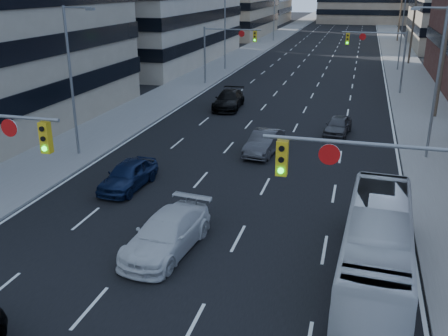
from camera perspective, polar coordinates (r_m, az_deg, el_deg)
road_surface at (r=136.77m, az=13.20°, el=15.46°), size 18.00×300.00×0.02m
sidewalk_left at (r=137.76m, az=8.24°, el=15.83°), size 5.00×300.00×0.15m
sidewalk_right at (r=136.73m, az=18.17°, el=15.04°), size 5.00×300.00×0.15m
signal_near_right at (r=15.42m, az=18.92°, el=-2.90°), size 6.59×0.33×6.00m
signal_far_left at (r=53.41m, az=0.21°, el=13.97°), size 6.09×0.33×6.00m
signal_far_right at (r=51.60m, az=17.36°, el=12.87°), size 6.09×0.33×6.00m
utility_pole_block at (r=42.90m, az=23.95°, el=12.75°), size 2.20×0.28×11.00m
utility_pole_midblock at (r=72.63m, az=20.86°, el=15.54°), size 2.20×0.28×11.00m
utility_pole_distant at (r=102.52m, az=19.55°, el=16.69°), size 2.20×0.28×11.00m
streetlight_left_near at (r=31.43m, az=-16.89°, el=10.12°), size 2.03×0.22×9.00m
streetlight_left_mid at (r=63.64m, az=0.26°, el=15.65°), size 2.03×0.22×9.00m
streetlight_left_far at (r=97.79m, az=5.86°, el=17.14°), size 2.03×0.22×9.00m
streetlight_right_near at (r=31.93m, az=22.95°, el=9.55°), size 2.03×0.22×9.00m
streetlight_right_far at (r=66.58m, az=19.55°, el=14.75°), size 2.03×0.22×9.00m
white_van at (r=20.21m, az=-6.58°, el=-7.46°), size 2.68×5.40×1.51m
transit_bus at (r=18.83m, az=17.08°, el=-8.48°), size 2.72×9.69×2.67m
sedan_blue at (r=26.61m, az=-10.88°, el=-0.77°), size 1.98×4.41×1.47m
sedan_grey_center at (r=31.67m, az=4.61°, el=2.92°), size 2.03×4.54×1.45m
sedan_black_far at (r=43.44m, az=0.54°, el=7.80°), size 2.49×5.42×1.54m
sedan_grey_right at (r=36.54m, az=12.90°, el=4.74°), size 2.06×4.09×1.34m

